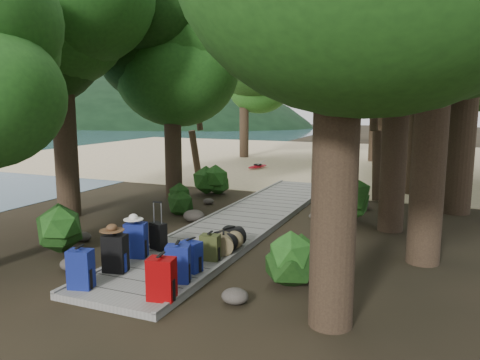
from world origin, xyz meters
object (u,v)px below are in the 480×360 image
at_px(backpack_left_b, 115,251).
at_px(duffel_right_black, 229,238).
at_px(backpack_right_c, 191,255).
at_px(lone_suitcase_on_sand, 317,174).
at_px(kayak, 258,166).
at_px(sun_lounger, 385,171).
at_px(backpack_right_d, 210,246).
at_px(backpack_left_a, 81,267).
at_px(backpack_left_c, 136,238).
at_px(duffel_right_khaki, 223,243).
at_px(suitcase_on_boardwalk, 158,236).
at_px(backpack_right_a, 161,277).
at_px(backpack_right_b, 178,262).

height_order(backpack_left_b, duffel_right_black, backpack_left_b).
distance_m(backpack_right_c, lone_suitcase_on_sand, 11.09).
xyz_separation_m(lone_suitcase_on_sand, kayak, (-3.57, 2.74, -0.18)).
xyz_separation_m(duffel_right_black, lone_suitcase_on_sand, (-0.43, 9.51, 0.03)).
relative_size(duffel_right_black, sun_lounger, 0.38).
bearing_deg(backpack_right_c, backpack_right_d, 98.76).
xyz_separation_m(backpack_left_a, sun_lounger, (3.30, 14.81, -0.19)).
bearing_deg(backpack_left_c, duffel_right_black, 26.30).
relative_size(backpack_left_c, duffel_right_khaki, 1.28).
relative_size(lone_suitcase_on_sand, sun_lounger, 0.38).
distance_m(suitcase_on_boardwalk, sun_lounger, 12.95).
bearing_deg(duffel_right_khaki, backpack_left_b, -151.94).
height_order(backpack_left_a, backpack_right_a, backpack_right_a).
relative_size(backpack_right_c, lone_suitcase_on_sand, 0.94).
bearing_deg(sun_lounger, kayak, -171.70).
relative_size(backpack_left_a, lone_suitcase_on_sand, 1.10).
bearing_deg(duffel_right_khaki, backpack_left_c, -171.99).
bearing_deg(backpack_left_a, backpack_right_d, 43.46).
bearing_deg(backpack_right_b, kayak, 86.54).
bearing_deg(backpack_right_c, backpack_left_c, -179.67).
relative_size(duffel_right_black, suitcase_on_boardwalk, 1.13).
height_order(duffel_right_khaki, kayak, duffel_right_khaki).
relative_size(backpack_right_a, duffel_right_khaki, 1.23).
bearing_deg(kayak, duffel_right_black, -55.64).
xyz_separation_m(suitcase_on_boardwalk, lone_suitcase_on_sand, (0.88, 10.21, -0.05)).
height_order(backpack_right_d, lone_suitcase_on_sand, same).
bearing_deg(duffel_right_black, kayak, 131.47).
relative_size(backpack_left_b, backpack_right_d, 1.36).
distance_m(backpack_right_a, backpack_right_d, 1.98).
relative_size(backpack_right_a, duffel_right_black, 1.15).
distance_m(backpack_right_d, lone_suitcase_on_sand, 10.39).
xyz_separation_m(duffel_right_black, sun_lounger, (1.96, 11.83, -0.03)).
distance_m(backpack_left_b, sun_lounger, 14.33).
xyz_separation_m(backpack_right_a, duffel_right_khaki, (-0.11, 2.50, -0.17)).
relative_size(backpack_right_c, kayak, 0.21).
xyz_separation_m(backpack_right_d, sun_lounger, (1.97, 12.71, -0.10)).
xyz_separation_m(duffel_right_khaki, sun_lounger, (1.93, 12.18, -0.02)).
height_order(backpack_right_c, lone_suitcase_on_sand, backpack_right_c).
bearing_deg(lone_suitcase_on_sand, backpack_right_a, -101.17).
relative_size(backpack_left_a, backpack_left_b, 0.96).
bearing_deg(duffel_right_khaki, backpack_right_d, -119.33).
height_order(backpack_left_b, backpack_right_a, backpack_left_b).
height_order(backpack_left_a, duffel_right_khaki, backpack_left_a).
distance_m(backpack_left_c, backpack_right_d, 1.49).
bearing_deg(kayak, sun_lounger, 12.32).
xyz_separation_m(backpack_left_a, backpack_left_c, (-0.10, 1.68, 0.02)).
bearing_deg(backpack_right_d, kayak, 99.79).
height_order(backpack_left_c, suitcase_on_boardwalk, backpack_left_c).
height_order(duffel_right_khaki, suitcase_on_boardwalk, suitcase_on_boardwalk).
distance_m(kayak, sun_lounger, 5.97).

